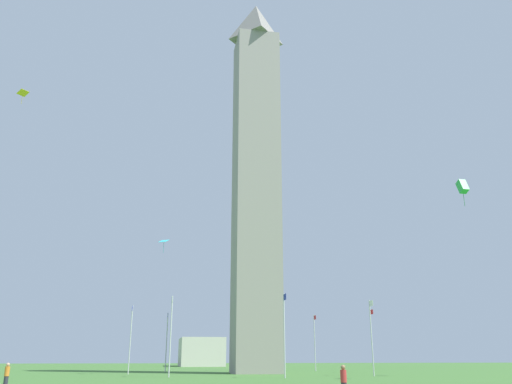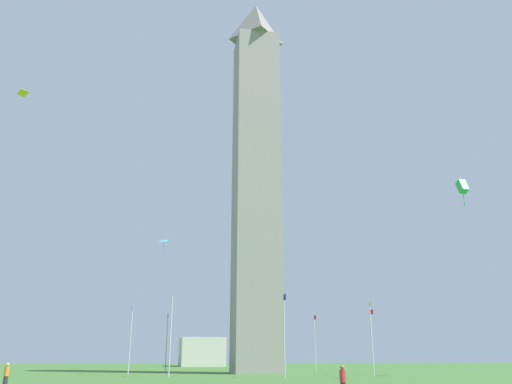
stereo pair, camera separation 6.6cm
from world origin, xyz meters
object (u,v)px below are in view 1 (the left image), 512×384
(flagpole_n, at_px, (284,331))
(kite_cyan_diamond, at_px, (164,241))
(flagpole_w, at_px, (131,336))
(flagpole_se, at_px, (315,340))
(kite_green_box, at_px, (462,187))
(distant_building, at_px, (201,352))
(flagpole_nw, at_px, (171,332))
(person_red_shirt, at_px, (344,382))
(flagpole_s, at_px, (238,340))
(flagpole_e, at_px, (372,337))
(flagpole_ne, at_px, (372,334))
(obelisk_monument, at_px, (256,169))
(kite_yellow_diamond, at_px, (23,93))
(flagpole_sw, at_px, (167,339))
(person_orange_shirt, at_px, (7,376))

(flagpole_n, distance_m, kite_cyan_diamond, 21.49)
(flagpole_w, xyz_separation_m, kite_cyan_diamond, (3.73, 3.55, 11.69))
(flagpole_se, height_order, kite_green_box, kite_green_box)
(flagpole_n, relative_size, distant_building, 0.46)
(flagpole_nw, height_order, person_red_shirt, flagpole_nw)
(flagpole_s, xyz_separation_m, kite_cyan_diamond, (20.12, -12.84, 11.69))
(flagpole_e, distance_m, person_red_shirt, 48.35)
(flagpole_ne, xyz_separation_m, flagpole_e, (-11.59, 4.80, 0.00))
(obelisk_monument, distance_m, kite_yellow_diamond, 32.63)
(flagpole_s, distance_m, kite_cyan_diamond, 26.58)
(flagpole_se, distance_m, kite_cyan_diamond, 31.11)
(flagpole_n, xyz_separation_m, flagpole_sw, (-27.97, -11.59, 0.00))
(person_orange_shirt, bearing_deg, flagpole_nw, -18.33)
(obelisk_monument, height_order, flagpole_s, obelisk_monument)
(flagpole_ne, height_order, flagpole_sw, same)
(flagpole_nw, bearing_deg, kite_yellow_diamond, -95.16)
(flagpole_n, distance_m, person_red_shirt, 28.02)
(flagpole_sw, bearing_deg, flagpole_e, 67.50)
(flagpole_n, distance_m, distant_building, 77.59)
(flagpole_ne, relative_size, person_red_shirt, 5.15)
(flagpole_e, xyz_separation_m, person_orange_shirt, (30.81, -39.43, -3.84))
(distant_building, bearing_deg, flagpole_w, -12.86)
(flagpole_w, bearing_deg, distant_building, 167.14)
(obelisk_monument, bearing_deg, flagpole_nw, -44.86)
(flagpole_e, height_order, kite_cyan_diamond, kite_cyan_diamond)
(kite_cyan_diamond, bearing_deg, flagpole_w, -136.44)
(flagpole_nw, xyz_separation_m, kite_yellow_diamond, (-1.73, -19.21, 28.16))
(obelisk_monument, height_order, distant_building, obelisk_monument)
(flagpole_e, bearing_deg, flagpole_se, -157.50)
(obelisk_monument, height_order, flagpole_w, obelisk_monument)
(kite_yellow_diamond, bearing_deg, flagpole_w, 124.36)
(obelisk_monument, distance_m, kite_green_box, 32.50)
(flagpole_w, distance_m, person_red_shirt, 45.95)
(flagpole_ne, relative_size, kite_yellow_diamond, 4.99)
(kite_cyan_diamond, xyz_separation_m, distant_building, (-64.89, 10.41, -13.13))
(flagpole_sw, distance_m, person_red_shirt, 56.23)
(obelisk_monument, relative_size, person_orange_shirt, 34.13)
(flagpole_s, relative_size, flagpole_nw, 1.00)
(flagpole_e, xyz_separation_m, kite_yellow_diamond, (9.85, -47.18, 28.16))
(flagpole_n, bearing_deg, kite_yellow_diamond, -101.98)
(person_red_shirt, relative_size, kite_yellow_diamond, 0.97)
(flagpole_n, distance_m, person_orange_shirt, 27.46)
(person_red_shirt, bearing_deg, flagpole_se, -12.13)
(person_red_shirt, bearing_deg, obelisk_monument, -1.47)
(flagpole_se, distance_m, kite_green_box, 40.43)
(flagpole_w, bearing_deg, flagpole_e, 90.00)
(obelisk_monument, xyz_separation_m, kite_yellow_diamond, (9.91, -30.80, 4.27))
(flagpole_s, xyz_separation_m, person_red_shirt, (60.31, -3.46, -3.85))
(person_red_shirt, bearing_deg, flagpole_n, -4.13)
(flagpole_sw, height_order, flagpole_w, same)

